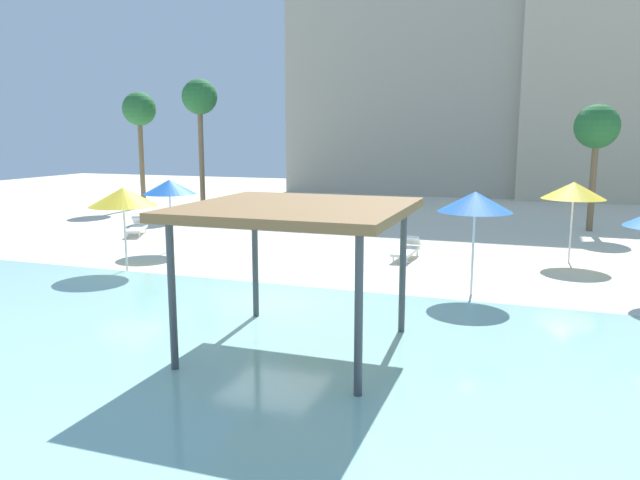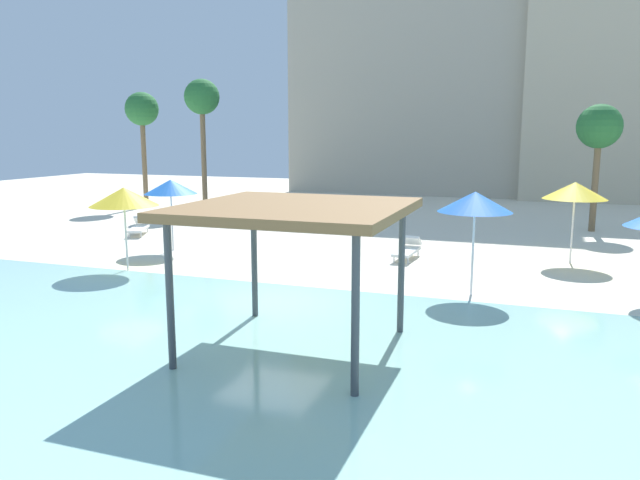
{
  "view_description": "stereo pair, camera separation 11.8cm",
  "coord_description": "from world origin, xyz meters",
  "px_view_note": "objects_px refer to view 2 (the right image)",
  "views": [
    {
      "loc": [
        6.2,
        -14.07,
        4.29
      ],
      "look_at": [
        0.58,
        2.0,
        1.3
      ],
      "focal_mm": 34.25,
      "sensor_mm": 36.0,
      "label": 1
    },
    {
      "loc": [
        6.31,
        -14.03,
        4.29
      ],
      "look_at": [
        0.58,
        2.0,
        1.3
      ],
      "focal_mm": 34.25,
      "sensor_mm": 36.0,
      "label": 2
    }
  ],
  "objects_px": {
    "beach_umbrella_yellow_6": "(124,197)",
    "palm_tree_3": "(599,129)",
    "beach_umbrella_blue_2": "(475,202)",
    "lounge_chair_3": "(408,249)",
    "beach_umbrella_yellow_0": "(575,191)",
    "lounge_chair_1": "(139,227)",
    "palm_tree_0": "(142,112)",
    "shade_pavilion": "(295,214)",
    "palm_tree_1": "(202,101)",
    "beach_umbrella_blue_1": "(171,187)"
  },
  "relations": [
    {
      "from": "palm_tree_0",
      "to": "palm_tree_3",
      "type": "bearing_deg",
      "value": -2.23
    },
    {
      "from": "beach_umbrella_yellow_6",
      "to": "lounge_chair_3",
      "type": "height_order",
      "value": "beach_umbrella_yellow_6"
    },
    {
      "from": "palm_tree_0",
      "to": "beach_umbrella_yellow_0",
      "type": "bearing_deg",
      "value": -20.34
    },
    {
      "from": "beach_umbrella_yellow_0",
      "to": "beach_umbrella_blue_1",
      "type": "distance_m",
      "value": 14.01
    },
    {
      "from": "lounge_chair_1",
      "to": "palm_tree_3",
      "type": "bearing_deg",
      "value": 87.54
    },
    {
      "from": "beach_umbrella_blue_2",
      "to": "palm_tree_3",
      "type": "height_order",
      "value": "palm_tree_3"
    },
    {
      "from": "beach_umbrella_blue_2",
      "to": "lounge_chair_1",
      "type": "height_order",
      "value": "beach_umbrella_blue_2"
    },
    {
      "from": "shade_pavilion",
      "to": "lounge_chair_3",
      "type": "height_order",
      "value": "shade_pavilion"
    },
    {
      "from": "beach_umbrella_blue_1",
      "to": "lounge_chair_1",
      "type": "height_order",
      "value": "beach_umbrella_blue_1"
    },
    {
      "from": "lounge_chair_1",
      "to": "palm_tree_0",
      "type": "bearing_deg",
      "value": -170.93
    },
    {
      "from": "beach_umbrella_yellow_0",
      "to": "palm_tree_1",
      "type": "distance_m",
      "value": 20.49
    },
    {
      "from": "lounge_chair_3",
      "to": "shade_pavilion",
      "type": "bearing_deg",
      "value": 1.37
    },
    {
      "from": "shade_pavilion",
      "to": "palm_tree_1",
      "type": "xyz_separation_m",
      "value": [
        -13.0,
        18.81,
        3.26
      ]
    },
    {
      "from": "beach_umbrella_blue_1",
      "to": "beach_umbrella_yellow_0",
      "type": "bearing_deg",
      "value": 10.72
    },
    {
      "from": "beach_umbrella_blue_1",
      "to": "lounge_chair_1",
      "type": "bearing_deg",
      "value": 142.16
    },
    {
      "from": "beach_umbrella_yellow_0",
      "to": "beach_umbrella_yellow_6",
      "type": "bearing_deg",
      "value": -155.51
    },
    {
      "from": "beach_umbrella_yellow_6",
      "to": "palm_tree_0",
      "type": "relative_size",
      "value": 0.4
    },
    {
      "from": "lounge_chair_1",
      "to": "lounge_chair_3",
      "type": "distance_m",
      "value": 11.93
    },
    {
      "from": "beach_umbrella_blue_2",
      "to": "lounge_chair_3",
      "type": "xyz_separation_m",
      "value": [
        -2.6,
        4.22,
        -2.18
      ]
    },
    {
      "from": "shade_pavilion",
      "to": "palm_tree_3",
      "type": "xyz_separation_m",
      "value": [
        6.73,
        18.38,
        1.71
      ]
    },
    {
      "from": "beach_umbrella_blue_2",
      "to": "beach_umbrella_yellow_6",
      "type": "relative_size",
      "value": 1.06
    },
    {
      "from": "beach_umbrella_blue_1",
      "to": "palm_tree_0",
      "type": "xyz_separation_m",
      "value": [
        -9.01,
        11.05,
        3.13
      ]
    },
    {
      "from": "lounge_chair_1",
      "to": "palm_tree_3",
      "type": "xyz_separation_m",
      "value": [
        18.35,
        7.48,
        4.13
      ]
    },
    {
      "from": "beach_umbrella_yellow_6",
      "to": "lounge_chair_3",
      "type": "xyz_separation_m",
      "value": [
        7.93,
        4.9,
        -2.01
      ]
    },
    {
      "from": "shade_pavilion",
      "to": "beach_umbrella_blue_2",
      "type": "distance_m",
      "value": 6.22
    },
    {
      "from": "beach_umbrella_blue_2",
      "to": "palm_tree_3",
      "type": "bearing_deg",
      "value": 73.21
    },
    {
      "from": "palm_tree_3",
      "to": "palm_tree_1",
      "type": "bearing_deg",
      "value": 178.73
    },
    {
      "from": "beach_umbrella_blue_1",
      "to": "beach_umbrella_blue_2",
      "type": "relative_size",
      "value": 0.94
    },
    {
      "from": "lounge_chair_1",
      "to": "lounge_chair_3",
      "type": "height_order",
      "value": "same"
    },
    {
      "from": "beach_umbrella_yellow_6",
      "to": "palm_tree_0",
      "type": "xyz_separation_m",
      "value": [
        -9.56,
        14.46,
        3.14
      ]
    },
    {
      "from": "beach_umbrella_yellow_6",
      "to": "palm_tree_1",
      "type": "relative_size",
      "value": 0.37
    },
    {
      "from": "beach_umbrella_yellow_0",
      "to": "beach_umbrella_blue_2",
      "type": "distance_m",
      "value": 5.98
    },
    {
      "from": "beach_umbrella_blue_1",
      "to": "beach_umbrella_blue_2",
      "type": "xyz_separation_m",
      "value": [
        11.08,
        -2.73,
        0.15
      ]
    },
    {
      "from": "beach_umbrella_yellow_0",
      "to": "lounge_chair_1",
      "type": "height_order",
      "value": "beach_umbrella_yellow_0"
    },
    {
      "from": "shade_pavilion",
      "to": "lounge_chair_1",
      "type": "relative_size",
      "value": 2.11
    },
    {
      "from": "shade_pavilion",
      "to": "beach_umbrella_blue_2",
      "type": "height_order",
      "value": "shade_pavilion"
    },
    {
      "from": "palm_tree_0",
      "to": "palm_tree_3",
      "type": "height_order",
      "value": "palm_tree_0"
    },
    {
      "from": "lounge_chair_3",
      "to": "palm_tree_1",
      "type": "relative_size",
      "value": 0.27
    },
    {
      "from": "shade_pavilion",
      "to": "beach_umbrella_blue_2",
      "type": "bearing_deg",
      "value": 62.73
    },
    {
      "from": "shade_pavilion",
      "to": "beach_umbrella_yellow_0",
      "type": "height_order",
      "value": "shade_pavilion"
    },
    {
      "from": "palm_tree_0",
      "to": "shade_pavilion",
      "type": "bearing_deg",
      "value": -48.25
    },
    {
      "from": "beach_umbrella_blue_1",
      "to": "palm_tree_0",
      "type": "bearing_deg",
      "value": 129.19
    },
    {
      "from": "beach_umbrella_blue_2",
      "to": "palm_tree_3",
      "type": "xyz_separation_m",
      "value": [
        3.88,
        12.85,
        1.95
      ]
    },
    {
      "from": "beach_umbrella_yellow_6",
      "to": "palm_tree_1",
      "type": "height_order",
      "value": "palm_tree_1"
    },
    {
      "from": "beach_umbrella_yellow_0",
      "to": "beach_umbrella_blue_1",
      "type": "xyz_separation_m",
      "value": [
        -13.77,
        -2.61,
        -0.07
      ]
    },
    {
      "from": "palm_tree_0",
      "to": "palm_tree_1",
      "type": "relative_size",
      "value": 0.92
    },
    {
      "from": "beach_umbrella_yellow_0",
      "to": "lounge_chair_1",
      "type": "relative_size",
      "value": 1.37
    },
    {
      "from": "beach_umbrella_yellow_0",
      "to": "palm_tree_3",
      "type": "relative_size",
      "value": 0.49
    },
    {
      "from": "beach_umbrella_yellow_0",
      "to": "lounge_chair_1",
      "type": "xyz_separation_m",
      "value": [
        -17.16,
        0.03,
        -2.09
      ]
    },
    {
      "from": "beach_umbrella_yellow_6",
      "to": "palm_tree_3",
      "type": "relative_size",
      "value": 0.48
    }
  ]
}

